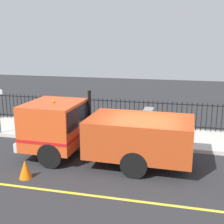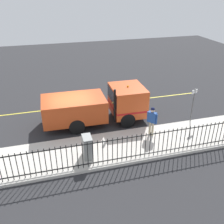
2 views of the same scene
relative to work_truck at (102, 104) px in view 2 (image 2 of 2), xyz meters
The scene contains 9 objects.
ground_plane 2.30m from the work_truck, 94.68° to the right, with size 50.28×50.28×0.00m, color #2B2B2D.
sidewalk_slab 3.94m from the work_truck, 30.57° to the right, with size 3.09×22.85×0.17m, color beige.
lane_marking 3.54m from the work_truck, 144.69° to the right, with size 0.12×20.57×0.01m, color yellow.
work_truck is the anchor object (origin of this frame).
worker_standing 3.52m from the work_truck, 41.50° to the left, with size 0.54×0.49×1.80m.
iron_fence 4.93m from the work_truck, 22.84° to the right, with size 0.04×19.46×1.43m.
utility_cabinet 4.10m from the work_truck, 24.00° to the right, with size 0.76×0.45×1.20m, color gray.
traffic_cone 2.98m from the work_truck, 137.30° to the left, with size 0.46×0.46×0.65m, color orange.
street_sign 5.75m from the work_truck, 71.85° to the left, with size 0.20×0.48×2.27m.
Camera 2 is at (14.51, -1.43, 8.21)m, focal length 40.89 mm.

